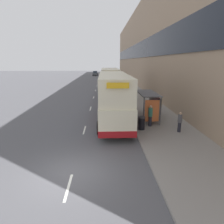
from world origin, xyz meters
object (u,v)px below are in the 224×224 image
double_decker_bus_near (114,97)px  pedestrian_2 (180,122)px  pedestrian_3 (160,106)px  car_2 (95,73)px  bus_shelter (150,101)px  pedestrian_1 (150,116)px  car_3 (107,76)px  double_decker_bus_ahead (110,82)px  car_1 (108,83)px  litter_bin (141,123)px  pedestrian_at_shelter (135,101)px  car_0 (106,74)px

double_decker_bus_near → pedestrian_2: double_decker_bus_near is taller
pedestrian_3 → car_2: bearing=98.6°
bus_shelter → double_decker_bus_near: double_decker_bus_near is taller
pedestrian_1 → car_3: bearing=93.4°
car_2 → pedestrian_3: pedestrian_3 is taller
double_decker_bus_ahead → bus_shelter: bearing=-76.1°
car_1 → car_2: car_1 is taller
pedestrian_1 → pedestrian_2: (1.91, -1.51, -0.10)m
bus_shelter → pedestrian_2: bearing=-64.8°
pedestrian_1 → pedestrian_3: (1.83, 3.67, 0.02)m
car_1 → litter_bin: 29.01m
car_3 → double_decker_bus_near: bearing=-90.0°
double_decker_bus_ahead → pedestrian_at_shelter: double_decker_bus_ahead is taller
double_decker_bus_ahead → litter_bin: bearing=-82.7°
pedestrian_at_shelter → pedestrian_1: bearing=-87.3°
car_1 → car_2: 35.33m
bus_shelter → pedestrian_1: bearing=-100.7°
bus_shelter → car_0: bus_shelter is taller
double_decker_bus_ahead → pedestrian_3: (4.71, -11.18, -1.22)m
pedestrian_3 → litter_bin: pedestrian_3 is taller
pedestrian_2 → litter_bin: pedestrian_2 is taller
car_3 → pedestrian_at_shelter: (2.65, -43.09, 0.11)m
car_0 → pedestrian_2: bearing=-85.5°
car_3 → double_decker_bus_ahead: bearing=-89.9°
pedestrian_3 → car_0: bearing=94.8°
pedestrian_at_shelter → litter_bin: size_ratio=1.53×
car_3 → pedestrian_3: bearing=-84.0°
car_0 → car_3: size_ratio=1.05×
car_3 → pedestrian_3: pedestrian_3 is taller
car_1 → car_3: (-0.03, 21.38, -0.02)m
pedestrian_1 → double_decker_bus_ahead: bearing=101.0°
double_decker_bus_near → pedestrian_3: 5.20m
pedestrian_at_shelter → litter_bin: 7.25m
car_2 → litter_bin: car_2 is taller
bus_shelter → double_decker_bus_near: bearing=176.3°
bus_shelter → car_1: bus_shelter is taller
bus_shelter → double_decker_bus_near: 3.33m
car_0 → car_3: bearing=-90.0°
litter_bin → car_2: bearing=95.6°
double_decker_bus_ahead → pedestrian_at_shelter: bearing=-73.0°
car_0 → pedestrian_3: bearing=-85.2°
litter_bin → pedestrian_3: bearing=59.0°
double_decker_bus_near → car_2: (-4.24, 61.13, -1.42)m
double_decker_bus_ahead → pedestrian_3: bearing=-67.1°
pedestrian_2 → pedestrian_1: bearing=141.7°
car_3 → bus_shelter: bearing=-86.0°
car_0 → pedestrian_1: pedestrian_1 is taller
bus_shelter → pedestrian_at_shelter: 4.70m
car_0 → pedestrian_1: bearing=-87.2°
car_3 → litter_bin: bearing=-87.6°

